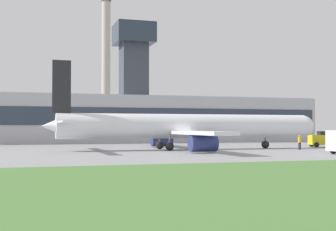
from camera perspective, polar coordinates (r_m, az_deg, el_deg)
ground_plane at (r=52.26m, az=2.72°, el=-4.32°), size 400.00×400.00×0.00m
terminal_building at (r=83.14m, az=-4.77°, el=-0.06°), size 68.97×11.36×21.11m
smokestack_left at (r=114.68m, az=-7.57°, el=5.76°), size 2.40×2.40×33.88m
airplane at (r=54.94m, az=2.07°, el=-1.43°), size 33.66×28.22×9.93m
pushback_tug at (r=65.40m, az=18.39°, el=-2.84°), size 3.88×2.89×2.11m
ground_crew_person at (r=57.01m, az=15.75°, el=-3.14°), size 0.54×0.54×1.73m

